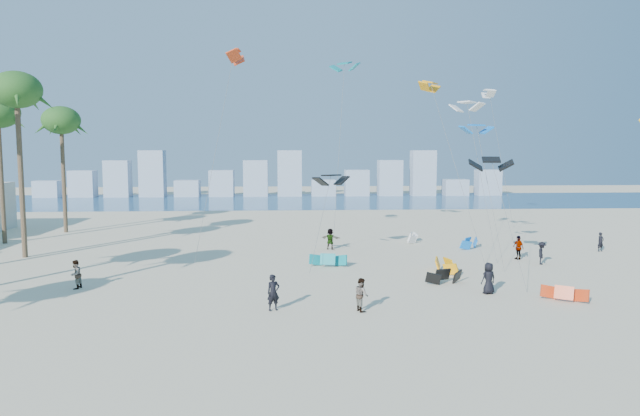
{
  "coord_description": "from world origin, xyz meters",
  "views": [
    {
      "loc": [
        0.64,
        -22.98,
        8.48
      ],
      "look_at": [
        3.0,
        16.0,
        4.5
      ],
      "focal_mm": 32.07,
      "sensor_mm": 36.0,
      "label": 1
    }
  ],
  "objects": [
    {
      "name": "kitesurfer_near",
      "position": [
        -0.04,
        6.69,
        0.96
      ],
      "size": [
        0.83,
        0.69,
        1.93
      ],
      "primitive_type": "imported",
      "rotation": [
        0.0,
        0.0,
        0.38
      ],
      "color": "black",
      "rests_on": "ground"
    },
    {
      "name": "ground",
      "position": [
        0.0,
        0.0,
        0.0
      ],
      "size": [
        220.0,
        220.0,
        0.0
      ],
      "primitive_type": "plane",
      "color": "beige",
      "rests_on": "ground"
    },
    {
      "name": "kitesurfer_mid",
      "position": [
        4.6,
        6.32,
        0.88
      ],
      "size": [
        0.89,
        1.02,
        1.77
      ],
      "primitive_type": "imported",
      "rotation": [
        0.0,
        0.0,
        1.86
      ],
      "color": "gray",
      "rests_on": "ground"
    },
    {
      "name": "kitesurfers_far",
      "position": [
        9.34,
        17.95,
        0.89
      ],
      "size": [
        39.96,
        16.74,
        1.87
      ],
      "color": "black",
      "rests_on": "ground"
    },
    {
      "name": "ocean",
      "position": [
        0.0,
        72.0,
        0.01
      ],
      "size": [
        220.0,
        220.0,
        0.0
      ],
      "primitive_type": "plane",
      "color": "navy",
      "rests_on": "ground"
    },
    {
      "name": "grounded_kites",
      "position": [
        11.59,
        17.74,
        0.43
      ],
      "size": [
        15.49,
        23.64,
        0.91
      ],
      "color": "#0B7E86",
      "rests_on": "ground"
    },
    {
      "name": "flying_kites",
      "position": [
        13.85,
        23.49,
        11.79
      ],
      "size": [
        38.48,
        32.17,
        16.88
      ],
      "color": "black",
      "rests_on": "ground"
    },
    {
      "name": "distant_skyline",
      "position": [
        -1.19,
        82.0,
        3.09
      ],
      "size": [
        85.0,
        3.0,
        8.4
      ],
      "color": "#9EADBF",
      "rests_on": "ground"
    }
  ]
}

